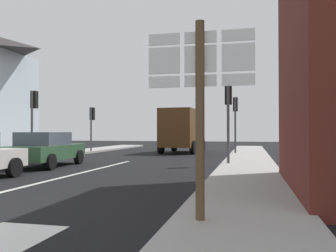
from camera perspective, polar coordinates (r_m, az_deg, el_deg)
The scene contains 10 objects.
ground_plane at distance 16.21m, azimuth -8.65°, elevation -6.18°, with size 80.00×80.00×0.00m, color black.
sidewalk_right at distance 13.08m, azimuth 12.62°, elevation -7.12°, with size 2.28×44.00×0.14m, color #9E9B96.
lane_centre_stripe at distance 12.60m, azimuth -15.43°, elevation -7.65°, with size 0.16×12.00×0.01m, color silver.
sedan_far at distance 16.14m, azimuth -18.88°, elevation -3.46°, with size 2.18×4.31×1.47m.
delivery_truck at distance 25.26m, azimuth 2.26°, elevation -0.55°, with size 2.72×5.11×3.05m.
route_sign_post at distance 5.55m, azimuth 5.15°, elevation 4.41°, with size 1.66×0.14×3.20m.
traffic_light_near_right at distance 15.81m, azimuth 9.59°, elevation 3.30°, with size 0.30×0.49×3.58m.
traffic_light_near_left at distance 19.83m, azimuth -20.63°, elevation 2.56°, with size 0.30×0.49×3.61m.
traffic_light_far_right at distance 23.37m, azimuth 10.69°, elevation 2.16°, with size 0.30×0.49×3.70m.
traffic_light_far_left at distance 25.96m, azimuth -12.03°, elevation 1.07°, with size 0.30×0.49×3.21m.
Camera 1 is at (5.94, -5.01, 1.49)m, focal length 38.24 mm.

